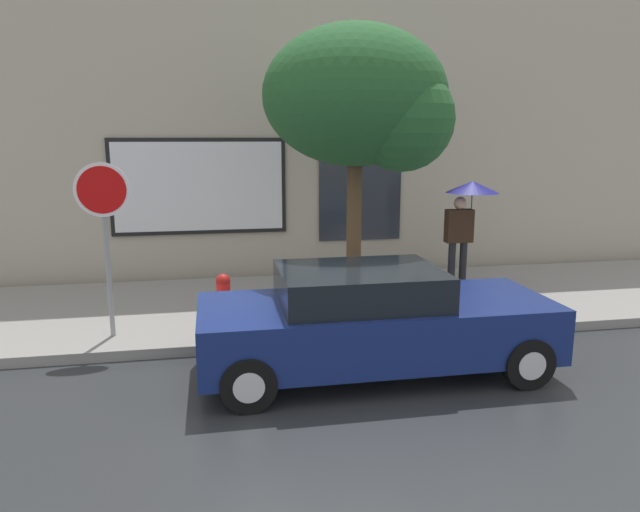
{
  "coord_description": "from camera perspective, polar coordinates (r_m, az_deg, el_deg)",
  "views": [
    {
      "loc": [
        -1.31,
        -6.86,
        3.02
      ],
      "look_at": [
        0.3,
        1.8,
        1.2
      ],
      "focal_mm": 32.65,
      "sensor_mm": 36.0,
      "label": 1
    }
  ],
  "objects": [
    {
      "name": "ground_plane",
      "position": [
        7.61,
        0.27,
        -11.71
      ],
      "size": [
        60.0,
        60.0,
        0.0
      ],
      "primitive_type": "plane",
      "color": "#282B2D"
    },
    {
      "name": "fire_hydrant",
      "position": [
        9.31,
        -9.42,
        -4.07
      ],
      "size": [
        0.3,
        0.44,
        0.76
      ],
      "color": "red",
      "rests_on": "sidewalk"
    },
    {
      "name": "building_facade",
      "position": [
        12.43,
        -4.67,
        13.75
      ],
      "size": [
        20.0,
        0.67,
        7.0
      ],
      "color": "#B2A893",
      "rests_on": "ground"
    },
    {
      "name": "stop_sign",
      "position": [
        8.7,
        -20.41,
        3.74
      ],
      "size": [
        0.76,
        0.1,
        2.52
      ],
      "color": "gray",
      "rests_on": "sidewalk"
    },
    {
      "name": "street_tree",
      "position": [
        9.39,
        4.43,
        14.86
      ],
      "size": [
        2.92,
        2.49,
        4.59
      ],
      "color": "#4C3823",
      "rests_on": "sidewalk"
    },
    {
      "name": "parked_car",
      "position": [
        7.51,
        5.21,
        -6.4
      ],
      "size": [
        4.48,
        1.82,
        1.39
      ],
      "color": "navy",
      "rests_on": "ground"
    },
    {
      "name": "pedestrian_with_umbrella",
      "position": [
        11.36,
        14.26,
        4.96
      ],
      "size": [
        1.0,
        1.0,
        2.04
      ],
      "color": "black",
      "rests_on": "sidewalk"
    },
    {
      "name": "sidewalk",
      "position": [
        10.37,
        -2.85,
        -4.84
      ],
      "size": [
        20.0,
        4.0,
        0.15
      ],
      "primitive_type": "cube",
      "color": "gray",
      "rests_on": "ground"
    }
  ]
}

